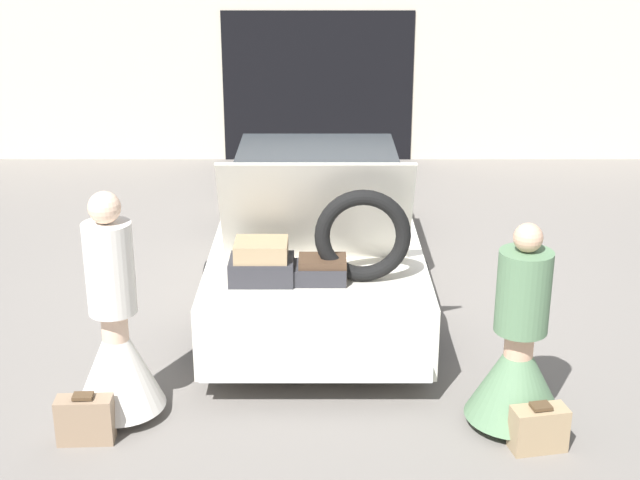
# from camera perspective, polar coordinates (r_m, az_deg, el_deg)

# --- Properties ---
(ground_plane) EXTENTS (40.00, 40.00, 0.00)m
(ground_plane) POSITION_cam_1_polar(r_m,az_deg,el_deg) (9.09, 0.04, -2.45)
(ground_plane) COLOR slate
(garage_wall_back) EXTENTS (12.00, 0.14, 2.80)m
(garage_wall_back) POSITION_cam_1_polar(r_m,az_deg,el_deg) (13.33, 0.12, 11.05)
(garage_wall_back) COLOR beige
(garage_wall_back) RESTS_ON ground_plane
(car) EXTENTS (1.87, 5.04, 1.70)m
(car) POSITION_cam_1_polar(r_m,az_deg,el_deg) (8.88, 0.04, 0.96)
(car) COLOR silver
(car) RESTS_ON ground_plane
(person_left) EXTENTS (0.66, 0.66, 1.73)m
(person_left) POSITION_cam_1_polar(r_m,az_deg,el_deg) (6.60, -12.70, -6.24)
(person_left) COLOR beige
(person_left) RESTS_ON ground_plane
(person_right) EXTENTS (0.71, 0.71, 1.54)m
(person_right) POSITION_cam_1_polar(r_m,az_deg,el_deg) (6.52, 12.79, -7.34)
(person_right) COLOR tan
(person_right) RESTS_ON ground_plane
(suitcase_beside_left_person) EXTENTS (0.40, 0.18, 0.37)m
(suitcase_beside_left_person) POSITION_cam_1_polar(r_m,az_deg,el_deg) (6.55, -14.57, -11.03)
(suitcase_beside_left_person) COLOR #8C7259
(suitcase_beside_left_person) RESTS_ON ground_plane
(suitcase_beside_right_person) EXTENTS (0.41, 0.25, 0.35)m
(suitcase_beside_right_person) POSITION_cam_1_polar(r_m,az_deg,el_deg) (6.44, 14.05, -11.66)
(suitcase_beside_right_person) COLOR #9E8460
(suitcase_beside_right_person) RESTS_ON ground_plane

